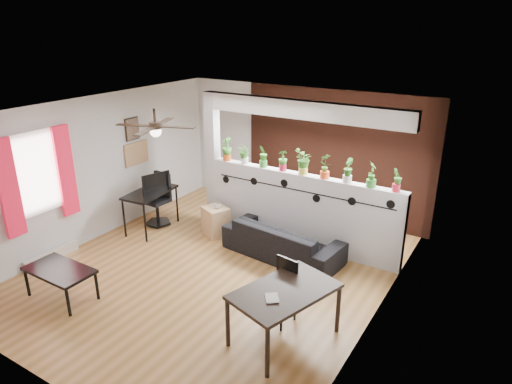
% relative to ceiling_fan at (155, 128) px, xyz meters
% --- Properties ---
extents(room_shell, '(6.30, 7.10, 2.90)m').
position_rel_ceiling_fan_xyz_m(room_shell, '(0.80, 0.30, -1.01)').
color(room_shell, brown).
rests_on(room_shell, ground).
extents(partition_wall, '(3.60, 0.18, 1.35)m').
position_rel_ceiling_fan_xyz_m(partition_wall, '(1.60, 1.80, -1.64)').
color(partition_wall, '#BCBCC1').
rests_on(partition_wall, ground).
extents(ceiling_header, '(3.60, 0.18, 0.30)m').
position_rel_ceiling_fan_xyz_m(ceiling_header, '(1.60, 1.80, 0.14)').
color(ceiling_header, white).
rests_on(ceiling_header, room_shell).
extents(pier_column, '(0.22, 0.20, 2.60)m').
position_rel_ceiling_fan_xyz_m(pier_column, '(-0.31, 1.80, -1.01)').
color(pier_column, '#BCBCC1').
rests_on(pier_column, ground).
extents(brick_panel, '(3.90, 0.05, 2.60)m').
position_rel_ceiling_fan_xyz_m(brick_panel, '(1.60, 3.27, -1.01)').
color(brick_panel, '#9D442D').
rests_on(brick_panel, ground).
extents(vine_decal, '(3.31, 0.01, 0.30)m').
position_rel_ceiling_fan_xyz_m(vine_decal, '(1.60, 1.70, -1.23)').
color(vine_decal, black).
rests_on(vine_decal, partition_wall).
extents(window_assembly, '(0.09, 1.30, 1.55)m').
position_rel_ceiling_fan_xyz_m(window_assembly, '(-1.76, -0.90, -0.81)').
color(window_assembly, white).
rests_on(window_assembly, room_shell).
extents(baseboard_heater, '(0.08, 1.00, 0.18)m').
position_rel_ceiling_fan_xyz_m(baseboard_heater, '(-1.74, -0.90, -2.22)').
color(baseboard_heater, silver).
rests_on(baseboard_heater, ground).
extents(corkboard, '(0.03, 0.60, 0.45)m').
position_rel_ceiling_fan_xyz_m(corkboard, '(-1.78, 1.25, -0.96)').
color(corkboard, '#A3774E').
rests_on(corkboard, room_shell).
extents(framed_art, '(0.03, 0.34, 0.44)m').
position_rel_ceiling_fan_xyz_m(framed_art, '(-1.78, 1.20, -0.46)').
color(framed_art, '#8C7259').
rests_on(framed_art, room_shell).
extents(ceiling_fan, '(1.19, 1.19, 0.43)m').
position_rel_ceiling_fan_xyz_m(ceiling_fan, '(0.00, 0.00, 0.00)').
color(ceiling_fan, black).
rests_on(ceiling_fan, room_shell).
extents(potted_plant_0, '(0.28, 0.25, 0.43)m').
position_rel_ceiling_fan_xyz_m(potted_plant_0, '(0.02, 1.80, -0.73)').
color(potted_plant_0, '#DA5619').
rests_on(potted_plant_0, partition_wall).
extents(potted_plant_1, '(0.21, 0.19, 0.38)m').
position_rel_ceiling_fan_xyz_m(potted_plant_1, '(0.42, 1.80, -0.76)').
color(potted_plant_1, white).
rests_on(potted_plant_1, partition_wall).
extents(potted_plant_2, '(0.23, 0.25, 0.40)m').
position_rel_ceiling_fan_xyz_m(potted_plant_2, '(0.81, 1.80, -0.75)').
color(potted_plant_2, '#388932').
rests_on(potted_plant_2, partition_wall).
extents(potted_plant_3, '(0.23, 0.22, 0.37)m').
position_rel_ceiling_fan_xyz_m(potted_plant_3, '(1.21, 1.80, -0.77)').
color(potted_plant_3, red).
rests_on(potted_plant_3, partition_wall).
extents(potted_plant_4, '(0.19, 0.23, 0.44)m').
position_rel_ceiling_fan_xyz_m(potted_plant_4, '(1.60, 1.80, -0.73)').
color(potted_plant_4, gold).
rests_on(potted_plant_4, partition_wall).
extents(potted_plant_5, '(0.27, 0.28, 0.43)m').
position_rel_ceiling_fan_xyz_m(potted_plant_5, '(2.00, 1.80, -0.74)').
color(potted_plant_5, '#EB4C1B').
rests_on(potted_plant_5, partition_wall).
extents(potted_plant_6, '(0.23, 0.25, 0.41)m').
position_rel_ceiling_fan_xyz_m(potted_plant_6, '(2.39, 1.80, -0.75)').
color(potted_plant_6, white).
rests_on(potted_plant_6, partition_wall).
extents(potted_plant_7, '(0.23, 0.26, 0.42)m').
position_rel_ceiling_fan_xyz_m(potted_plant_7, '(2.79, 1.80, -0.74)').
color(potted_plant_7, '#388F34').
rests_on(potted_plant_7, partition_wall).
extents(potted_plant_8, '(0.22, 0.23, 0.37)m').
position_rel_ceiling_fan_xyz_m(potted_plant_8, '(3.18, 1.80, -0.77)').
color(potted_plant_8, red).
rests_on(potted_plant_8, partition_wall).
extents(sofa, '(2.05, 0.99, 0.58)m').
position_rel_ceiling_fan_xyz_m(sofa, '(1.52, 1.27, -2.03)').
color(sofa, black).
rests_on(sofa, ground).
extents(cube_shelf, '(0.57, 0.54, 0.55)m').
position_rel_ceiling_fan_xyz_m(cube_shelf, '(0.04, 1.36, -2.04)').
color(cube_shelf, tan).
rests_on(cube_shelf, ground).
extents(cup, '(0.13, 0.13, 0.09)m').
position_rel_ceiling_fan_xyz_m(cup, '(0.09, 1.36, -1.72)').
color(cup, gray).
rests_on(cup, cube_shelf).
extents(computer_desk, '(0.67, 1.13, 0.78)m').
position_rel_ceiling_fan_xyz_m(computer_desk, '(-1.16, 0.91, -1.61)').
color(computer_desk, black).
rests_on(computer_desk, ground).
extents(monitor, '(0.33, 0.15, 0.18)m').
position_rel_ceiling_fan_xyz_m(monitor, '(-1.16, 1.06, -1.44)').
color(monitor, black).
rests_on(monitor, computer_desk).
extents(office_chair, '(0.53, 0.53, 1.02)m').
position_rel_ceiling_fan_xyz_m(office_chair, '(-1.20, 1.18, -1.86)').
color(office_chair, black).
rests_on(office_chair, ground).
extents(dining_table, '(1.15, 1.50, 0.72)m').
position_rel_ceiling_fan_xyz_m(dining_table, '(2.57, -0.64, -1.67)').
color(dining_table, black).
rests_on(dining_table, ground).
extents(book, '(0.25, 0.26, 0.02)m').
position_rel_ceiling_fan_xyz_m(book, '(2.47, -0.94, -1.58)').
color(book, gray).
rests_on(book, dining_table).
extents(folding_chair, '(0.41, 0.41, 0.89)m').
position_rel_ceiling_fan_xyz_m(folding_chair, '(2.35, -0.27, -1.79)').
color(folding_chair, black).
rests_on(folding_chair, ground).
extents(coffee_table, '(1.02, 0.57, 0.47)m').
position_rel_ceiling_fan_xyz_m(coffee_table, '(-0.63, -1.51, -1.89)').
color(coffee_table, black).
rests_on(coffee_table, ground).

